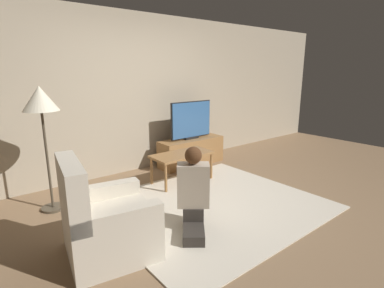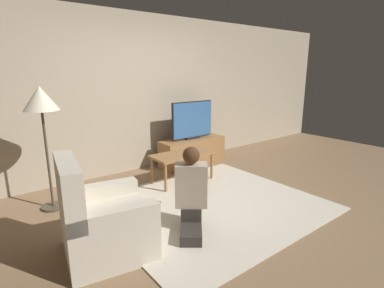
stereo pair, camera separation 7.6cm
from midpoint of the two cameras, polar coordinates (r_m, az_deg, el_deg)
name	(u,v)px [view 2 (the right image)]	position (r m, az deg, el deg)	size (l,w,h in m)	color
ground_plane	(211,205)	(3.94, 4.21, -11.59)	(10.00, 10.00, 0.00)	#896B4C
wall_back	(136,94)	(5.16, -10.20, 9.35)	(10.00, 0.06, 2.60)	tan
rug	(211,205)	(3.94, 4.22, -11.48)	(2.62, 2.31, 0.02)	beige
tv_stand	(192,152)	(5.47, 0.48, -1.45)	(1.24, 0.40, 0.48)	olive
tv	(192,120)	(5.35, 0.47, 4.58)	(0.87, 0.08, 0.67)	black
coffee_table	(182,157)	(4.56, -1.37, -2.44)	(0.94, 0.46, 0.46)	olive
floor_lamp	(41,105)	(3.90, -26.30, 6.67)	(0.40, 0.40, 1.52)	#4C4233
armchair	(103,224)	(2.99, -15.87, -14.38)	(0.88, 0.88, 0.95)	beige
person_kneeling	(191,190)	(3.23, 0.54, -8.79)	(0.70, 0.80, 0.91)	#332D28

